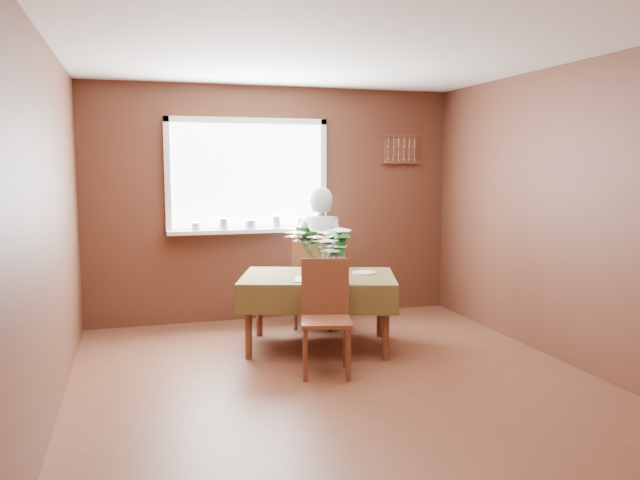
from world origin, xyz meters
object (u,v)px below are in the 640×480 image
object	(u,v)px
seated_woman	(320,259)
flower_bouquet	(320,246)
chair_far	(314,278)
chair_near	(326,311)
dining_table	(318,284)

from	to	relation	value
seated_woman	flower_bouquet	world-z (taller)	seated_woman
chair_far	chair_near	bearing A→B (deg)	104.46
dining_table	seated_woman	xyz separation A→B (m)	(0.20, 0.60, 0.14)
chair_near	seated_woman	xyz separation A→B (m)	(0.33, 1.27, 0.23)
chair_far	chair_near	xyz separation A→B (m)	(-0.28, -1.31, -0.02)
chair_far	seated_woman	xyz separation A→B (m)	(0.05, -0.05, 0.21)
flower_bouquet	chair_far	bearing A→B (deg)	77.83
chair_near	flower_bouquet	xyz separation A→B (m)	(0.11, 0.50, 0.46)
chair_near	dining_table	bearing A→B (deg)	93.24
dining_table	chair_far	size ratio (longest dim) A/B	1.68
chair_near	seated_woman	size ratio (longest dim) A/B	0.63
dining_table	chair_near	distance (m)	0.68
chair_near	chair_far	bearing A→B (deg)	92.51
dining_table	chair_near	bearing A→B (deg)	-83.15
chair_far	seated_woman	distance (m)	0.22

